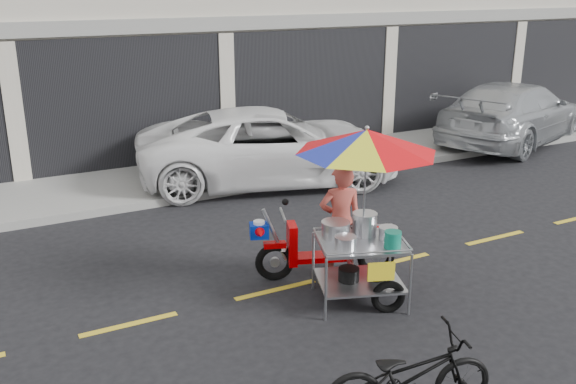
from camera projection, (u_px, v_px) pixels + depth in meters
name	position (u px, v px, depth m)	size (l,w,h in m)	color
ground	(395.00, 262.00, 9.57)	(90.00, 90.00, 0.00)	black
sidewalk	(246.00, 167.00, 14.18)	(45.00, 3.00, 0.15)	gray
centerline	(395.00, 261.00, 9.57)	(42.00, 0.10, 0.01)	gold
white_pickup	(272.00, 146.00, 13.17)	(2.53, 5.48, 1.52)	white
silver_pickup	(514.00, 113.00, 16.37)	(2.20, 5.41, 1.57)	#B6BABE
near_bicycle	(409.00, 376.00, 6.05)	(0.58, 1.67, 0.88)	black
food_vendor_rig	(354.00, 187.00, 8.24)	(2.28, 2.35, 2.33)	black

